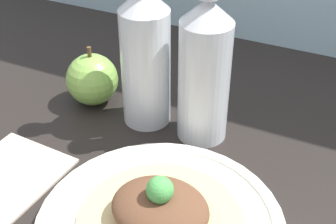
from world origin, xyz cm
name	(u,v)px	position (x,y,z in cm)	size (l,w,h in cm)	color
plated_food	(160,210)	(-0.94, -2.87, 3.97)	(19.98, 19.98, 6.88)	#D6BC7F
cider_bottle_left	(145,53)	(-13.42, 17.64, 11.85)	(7.53, 7.53, 29.41)	silver
cider_bottle_right	(205,67)	(-3.93, 17.64, 11.85)	(7.53, 7.53, 29.41)	silver
apple	(92,79)	(-23.91, 18.15, 4.35)	(8.68, 8.68, 10.34)	#84B74C
napkin	(8,175)	(-24.29, -3.06, 0.40)	(13.91, 15.47, 0.80)	beige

